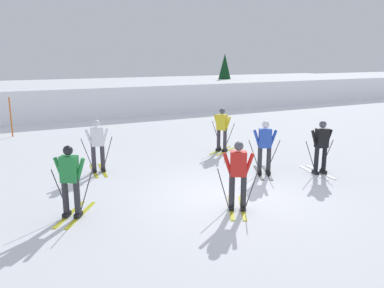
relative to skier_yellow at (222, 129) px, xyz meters
name	(u,v)px	position (x,y,z in m)	size (l,w,h in m)	color
ground_plane	(230,196)	(-2.47, -4.35, -0.92)	(120.00, 120.00, 0.00)	white
far_snow_ridge	(78,97)	(-2.47, 14.57, 0.01)	(80.00, 9.20, 1.86)	white
skier_yellow	(222,129)	(0.00, 0.00, 0.00)	(1.58, 1.11, 1.71)	gold
skier_white	(97,144)	(-4.99, -0.50, 0.00)	(1.00, 1.63, 1.71)	gold
skier_blue	(265,146)	(-0.42, -3.18, 0.00)	(1.09, 1.58, 1.71)	black
skier_green	(70,180)	(-6.46, -3.82, 0.00)	(1.22, 1.52, 1.71)	gold
skier_red	(238,174)	(-2.84, -5.24, 0.00)	(1.14, 1.56, 1.71)	gold
skier_black	(321,146)	(1.15, -3.98, 0.00)	(0.98, 1.64, 1.71)	silver
trail_marker_pole	(11,117)	(-7.08, 7.07, 0.01)	(0.06, 0.06, 1.85)	#C65614
conifer_far_right	(225,73)	(9.40, 14.63, 1.47)	(1.49, 1.49, 3.91)	#513823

